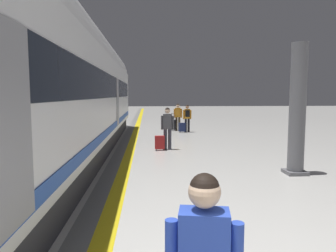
# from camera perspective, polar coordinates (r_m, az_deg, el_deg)

# --- Properties ---
(safety_line_strip) EXTENTS (0.36, 80.00, 0.01)m
(safety_line_strip) POSITION_cam_1_polar(r_m,az_deg,el_deg) (11.01, -7.37, -5.80)
(safety_line_strip) COLOR yellow
(safety_line_strip) RESTS_ON ground
(tactile_edge_band) EXTENTS (0.57, 80.00, 0.01)m
(tactile_edge_band) POSITION_cam_1_polar(r_m,az_deg,el_deg) (11.03, -8.95, -5.81)
(tactile_edge_band) COLOR slate
(tactile_edge_band) RESTS_ON ground
(high_speed_train) EXTENTS (2.94, 31.03, 4.97)m
(high_speed_train) POSITION_cam_1_polar(r_m,az_deg,el_deg) (8.25, -23.45, 7.40)
(high_speed_train) COLOR #38383D
(high_speed_train) RESTS_ON ground
(passenger_near) EXTENTS (0.52, 0.26, 1.70)m
(passenger_near) POSITION_cam_1_polar(r_m,az_deg,el_deg) (12.41, -0.10, 0.12)
(passenger_near) COLOR #383842
(passenger_near) RESTS_ON ground
(suitcase_near) EXTENTS (0.39, 0.25, 0.58)m
(suitcase_near) POSITION_cam_1_polar(r_m,az_deg,el_deg) (12.33, -1.54, -3.04)
(suitcase_near) COLOR #A51E1E
(suitcase_near) RESTS_ON ground
(passenger_mid) EXTENTS (0.52, 0.24, 1.67)m
(passenger_mid) POSITION_cam_1_polar(r_m,az_deg,el_deg) (19.21, 1.83, 2.06)
(passenger_mid) COLOR brown
(passenger_mid) RESTS_ON ground
(suitcase_mid) EXTENTS (0.43, 0.33, 1.06)m
(suitcase_mid) POSITION_cam_1_polar(r_m,az_deg,el_deg) (19.12, 0.90, 0.22)
(suitcase_mid) COLOR black
(suitcase_mid) RESTS_ON ground
(passenger_far) EXTENTS (0.51, 0.32, 1.62)m
(passenger_far) POSITION_cam_1_polar(r_m,az_deg,el_deg) (18.35, 3.56, 1.86)
(passenger_far) COLOR black
(passenger_far) RESTS_ON ground
(suitcase_far) EXTENTS (0.41, 0.28, 0.57)m
(suitcase_far) POSITION_cam_1_polar(r_m,az_deg,el_deg) (18.24, 2.60, -0.22)
(suitcase_far) COLOR #19234C
(suitcase_far) RESTS_ON ground
(platform_pillar) EXTENTS (0.56, 0.56, 3.60)m
(platform_pillar) POSITION_cam_1_polar(r_m,az_deg,el_deg) (9.20, 22.68, 2.35)
(platform_pillar) COLOR slate
(platform_pillar) RESTS_ON ground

